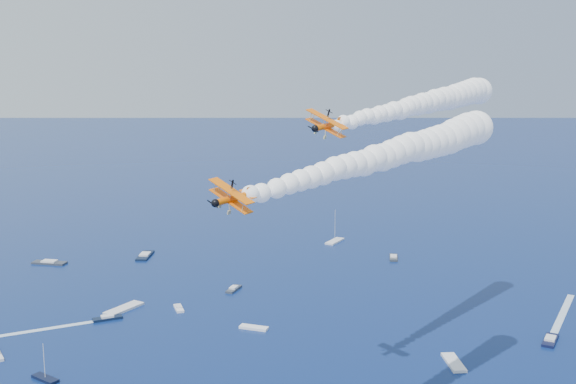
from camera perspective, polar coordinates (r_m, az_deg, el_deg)
biplane_lead at (r=131.78m, az=3.26°, el=5.52°), size 10.73×12.62×9.21m
biplane_trail at (r=91.79m, az=-4.66°, el=-0.54°), size 8.39×10.05×7.39m
smoke_trail_lead at (r=160.10m, az=10.77°, el=7.14°), size 70.88×39.70×12.21m
smoke_trail_trail at (r=116.65m, az=7.97°, el=3.01°), size 70.61×33.42×12.21m
spectator_boats at (r=205.20m, az=-16.09°, el=-10.13°), size 230.68×185.11×0.70m
boat_wakes at (r=162.68m, az=-4.81°, el=-15.41°), size 194.72×119.87×0.04m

